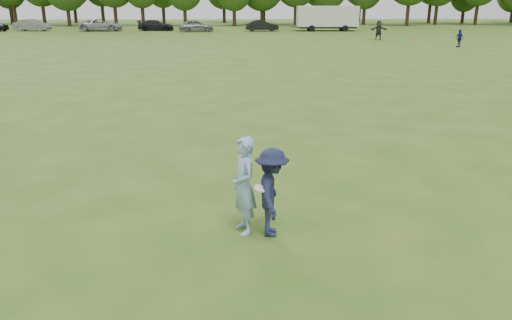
% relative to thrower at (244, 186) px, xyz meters
% --- Properties ---
extents(ground, '(200.00, 200.00, 0.00)m').
position_rel_thrower_xyz_m(ground, '(0.78, 0.02, -0.91)').
color(ground, '#2F5417').
rests_on(ground, ground).
extents(thrower, '(0.63, 0.77, 1.83)m').
position_rel_thrower_xyz_m(thrower, '(0.00, 0.00, 0.00)').
color(thrower, '#86ABD0').
rests_on(thrower, ground).
extents(defender, '(0.68, 1.11, 1.65)m').
position_rel_thrower_xyz_m(defender, '(0.51, -0.12, -0.09)').
color(defender, '#1A203B').
rests_on(defender, ground).
extents(player_far_b, '(0.62, 0.97, 1.54)m').
position_rel_thrower_xyz_m(player_far_b, '(19.49, 36.38, -0.14)').
color(player_far_b, navy).
rests_on(player_far_b, ground).
extents(player_far_d, '(1.90, 0.77, 2.00)m').
position_rel_thrower_xyz_m(player_far_d, '(14.45, 44.53, 0.08)').
color(player_far_d, '#272727').
rests_on(player_far_d, ground).
extents(car_b, '(4.73, 2.04, 1.52)m').
position_rel_thrower_xyz_m(car_b, '(-27.64, 61.07, -0.16)').
color(car_b, slate).
rests_on(car_b, ground).
extents(car_c, '(5.74, 2.83, 1.57)m').
position_rel_thrower_xyz_m(car_c, '(-18.42, 60.60, -0.13)').
color(car_c, '#9D9DA2').
rests_on(car_c, ground).
extents(car_d, '(4.77, 1.95, 1.38)m').
position_rel_thrower_xyz_m(car_d, '(-11.29, 61.19, -0.22)').
color(car_d, black).
rests_on(car_d, ground).
extents(car_e, '(4.69, 2.32, 1.54)m').
position_rel_thrower_xyz_m(car_e, '(-5.68, 58.83, -0.15)').
color(car_e, slate).
rests_on(car_e, ground).
extents(car_f, '(4.41, 1.59, 1.45)m').
position_rel_thrower_xyz_m(car_f, '(2.95, 59.71, -0.19)').
color(car_f, black).
rests_on(car_f, ground).
extents(field_cone, '(0.28, 0.28, 0.30)m').
position_rel_thrower_xyz_m(field_cone, '(18.17, 44.56, -0.76)').
color(field_cone, '#EF580C').
rests_on(field_cone, ground).
extents(disc_in_play, '(0.28, 0.27, 0.08)m').
position_rel_thrower_xyz_m(disc_in_play, '(0.31, -0.29, 0.06)').
color(disc_in_play, white).
rests_on(disc_in_play, ground).
extents(cargo_trailer, '(9.00, 2.75, 3.20)m').
position_rel_thrower_xyz_m(cargo_trailer, '(11.63, 59.96, 0.86)').
color(cargo_trailer, silver).
rests_on(cargo_trailer, ground).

